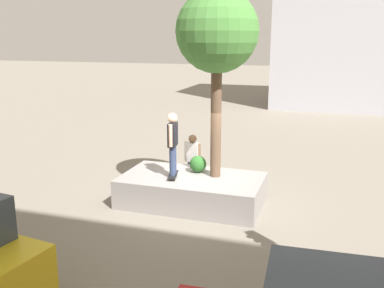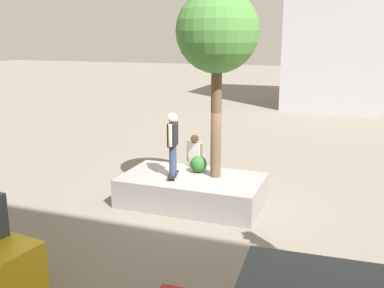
% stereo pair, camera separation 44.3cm
% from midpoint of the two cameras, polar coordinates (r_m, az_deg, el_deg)
% --- Properties ---
extents(ground_plane, '(120.00, 120.00, 0.00)m').
position_cam_midpoint_polar(ground_plane, '(12.05, -0.56, -7.60)').
color(ground_plane, gray).
extents(planter_ledge, '(3.76, 2.10, 0.77)m').
position_cam_midpoint_polar(planter_ledge, '(11.80, -1.08, -6.07)').
color(planter_ledge, gray).
rests_on(planter_ledge, ground).
extents(plaza_tree, '(2.09, 2.09, 4.82)m').
position_cam_midpoint_polar(plaza_tree, '(11.16, 2.14, 14.27)').
color(plaza_tree, brown).
rests_on(plaza_tree, planter_ledge).
extents(boxwood_shrub, '(0.46, 0.46, 0.46)m').
position_cam_midpoint_polar(boxwood_shrub, '(12.00, -0.26, -2.64)').
color(boxwood_shrub, '#2D6628').
rests_on(boxwood_shrub, planter_ledge).
extents(skateboard, '(0.40, 0.83, 0.07)m').
position_cam_midpoint_polar(skateboard, '(11.65, -3.58, -4.07)').
color(skateboard, black).
rests_on(skateboard, planter_ledge).
extents(skateboarder, '(0.26, 0.56, 1.66)m').
position_cam_midpoint_polar(skateboarder, '(11.39, -3.66, 0.58)').
color(skateboarder, navy).
rests_on(skateboarder, skateboard).
extents(bystander_watching, '(0.53, 0.25, 1.58)m').
position_cam_midpoint_polar(bystander_watching, '(13.07, -0.89, -1.64)').
color(bystander_watching, navy).
rests_on(bystander_watching, ground).
extents(plaza_lowrise_south, '(7.22, 6.99, 12.97)m').
position_cam_midpoint_polar(plaza_lowrise_south, '(30.46, 18.07, 17.09)').
color(plaza_lowrise_south, '#B2B2BC').
rests_on(plaza_lowrise_south, ground).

